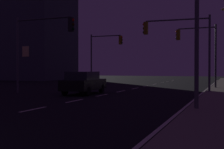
% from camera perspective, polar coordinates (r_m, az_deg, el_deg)
% --- Properties ---
extents(ground_plane, '(112.00, 112.00, 0.00)m').
position_cam_1_polar(ground_plane, '(22.30, -1.32, -3.54)').
color(ground_plane, black).
rests_on(ground_plane, ground).
extents(sidewalk_right, '(2.42, 77.00, 0.14)m').
position_cam_1_polar(sidewalk_right, '(20.77, 18.54, -3.74)').
color(sidewalk_right, gray).
rests_on(sidewalk_right, ground).
extents(lane_markings_center, '(0.14, 50.00, 0.01)m').
position_cam_1_polar(lane_markings_center, '(25.58, 1.54, -2.94)').
color(lane_markings_center, silver).
rests_on(lane_markings_center, ground).
extents(lane_edge_line, '(0.14, 53.00, 0.01)m').
position_cam_1_polar(lane_edge_line, '(25.83, 15.60, -2.93)').
color(lane_edge_line, silver).
rests_on(lane_edge_line, ground).
extents(car, '(2.03, 4.48, 1.57)m').
position_cam_1_polar(car, '(22.90, -4.95, -1.36)').
color(car, black).
rests_on(car, ground).
extents(traffic_light_near_left, '(3.60, 0.66, 5.48)m').
position_cam_1_polar(traffic_light_near_left, '(30.11, 14.72, 5.20)').
color(traffic_light_near_left, '#38383D').
rests_on(traffic_light_near_left, sidewalk_right).
extents(traffic_light_mid_right, '(3.99, 0.69, 5.66)m').
position_cam_1_polar(traffic_light_mid_right, '(36.73, -1.36, 4.48)').
color(traffic_light_mid_right, '#4C4C51').
rests_on(traffic_light_mid_right, ground).
extents(traffic_light_far_right, '(5.02, 0.34, 5.50)m').
position_cam_1_polar(traffic_light_far_right, '(24.85, 11.59, 6.30)').
color(traffic_light_far_right, '#4C4C51').
rests_on(traffic_light_far_right, sidewalk_right).
extents(traffic_light_far_center, '(4.92, 0.65, 5.53)m').
position_cam_1_polar(traffic_light_far_center, '(23.82, -12.23, 6.22)').
color(traffic_light_far_center, '#4C4C51').
rests_on(traffic_light_far_center, ground).
extents(building_distant, '(23.62, 10.94, 19.38)m').
position_cam_1_polar(building_distant, '(58.95, -18.76, 8.71)').
color(building_distant, '#3D424C').
rests_on(building_distant, ground).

